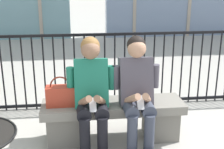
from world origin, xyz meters
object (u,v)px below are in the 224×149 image
at_px(seated_person_with_phone, 92,91).
at_px(handbag_on_bench, 61,95).
at_px(seated_person_companion, 137,89).
at_px(stone_bench, 113,117).

xyz_separation_m(seated_person_with_phone, handbag_on_bench, (-0.34, 0.12, -0.08)).
xyz_separation_m(seated_person_with_phone, seated_person_companion, (0.49, 0.00, 0.00)).
bearing_deg(seated_person_companion, stone_bench, 152.28).
distance_m(stone_bench, seated_person_with_phone, 0.47).
bearing_deg(seated_person_with_phone, handbag_on_bench, 160.50).
bearing_deg(handbag_on_bench, seated_person_with_phone, -19.50).
xyz_separation_m(stone_bench, handbag_on_bench, (-0.58, -0.01, 0.30)).
relative_size(stone_bench, handbag_on_bench, 4.78).
distance_m(stone_bench, seated_person_companion, 0.47).
height_order(stone_bench, seated_person_with_phone, seated_person_with_phone).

